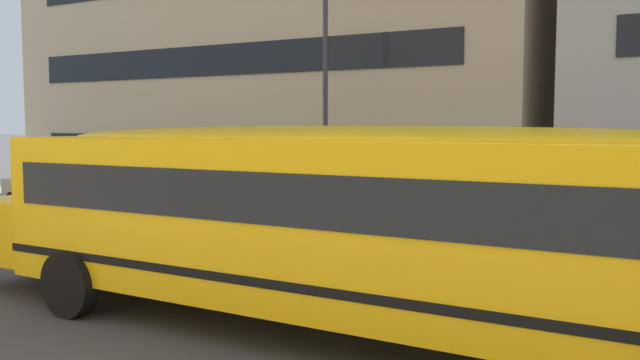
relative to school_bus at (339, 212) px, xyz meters
The scene contains 6 objects.
ground_plane 2.66m from the school_bus, 56.76° to the left, with size 400.00×400.00×0.00m, color #424244.
sidewalk_far 10.34m from the school_bus, 83.57° to the left, with size 120.00×3.00×0.01m, color gray.
lane_centreline 2.66m from the school_bus, 56.76° to the left, with size 110.00×0.16×0.01m, color silver.
school_bus is the anchor object (origin of this frame).
parked_car_beige_past_driveway 16.23m from the school_bus, 152.60° to the left, with size 3.95×1.97×1.64m.
street_lamp 11.19m from the school_bus, 119.60° to the left, with size 0.44×0.44×6.80m.
Camera 1 is at (2.85, -9.40, 2.78)m, focal length 37.49 mm.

